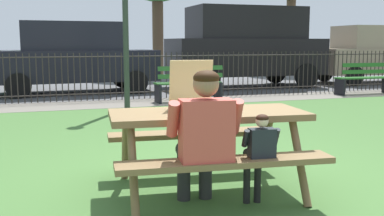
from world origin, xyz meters
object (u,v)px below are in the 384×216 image
object	(u,v)px
picnic_table_foreground	(208,130)
adult_at_table	(203,135)
park_bench_right	(365,79)
parked_car_right	(246,45)
parked_car_center	(74,56)
pizza_box_open	(194,99)
child_at_table	(259,151)
park_bench_center	(189,84)
parked_car_far_right	(377,54)

from	to	relation	value
picnic_table_foreground	adult_at_table	world-z (taller)	adult_at_table
adult_at_table	park_bench_right	distance (m)	9.78
adult_at_table	parked_car_right	world-z (taller)	parked_car_right
park_bench_right	parked_car_center	distance (m)	7.96
parked_car_center	parked_car_right	size ratio (longest dim) A/B	0.95
picnic_table_foreground	pizza_box_open	world-z (taller)	pizza_box_open
child_at_table	park_bench_center	distance (m)	7.06
adult_at_table	parked_car_far_right	size ratio (longest dim) A/B	0.26
adult_at_table	parked_car_far_right	distance (m)	13.65
parked_car_right	pizza_box_open	bearing A→B (deg)	-117.21
pizza_box_open	parked_car_center	size ratio (longest dim) A/B	0.11
adult_at_table	picnic_table_foreground	bearing A→B (deg)	66.19
child_at_table	parked_car_center	distance (m)	9.72
picnic_table_foreground	park_bench_center	bearing A→B (deg)	74.00
adult_at_table	parked_car_center	size ratio (longest dim) A/B	0.27
adult_at_table	parked_car_far_right	bearing A→B (deg)	44.70
pizza_box_open	child_at_table	size ratio (longest dim) A/B	0.62
park_bench_center	park_bench_right	world-z (taller)	same
child_at_table	parked_car_right	world-z (taller)	parked_car_right
picnic_table_foreground	pizza_box_open	size ratio (longest dim) A/B	3.79
park_bench_center	adult_at_table	bearing A→B (deg)	-106.58
picnic_table_foreground	parked_car_far_right	size ratio (longest dim) A/B	0.43
child_at_table	parked_car_far_right	size ratio (longest dim) A/B	0.18
park_bench_center	parked_car_right	xyz separation A→B (m)	(2.72, 2.78, 0.89)
picnic_table_foreground	parked_car_center	world-z (taller)	parked_car_center
parked_car_right	park_bench_right	bearing A→B (deg)	-50.78
park_bench_center	parked_car_right	world-z (taller)	parked_car_right
pizza_box_open	child_at_table	world-z (taller)	pizza_box_open
picnic_table_foreground	parked_car_right	distance (m)	10.20
child_at_table	park_bench_center	bearing A→B (deg)	77.23
child_at_table	parked_car_center	bearing A→B (deg)	95.22
adult_at_table	park_bench_center	xyz separation A→B (m)	(2.03, 6.81, -0.24)
child_at_table	parked_car_right	xyz separation A→B (m)	(4.28, 9.67, 0.80)
picnic_table_foreground	parked_car_far_right	distance (m)	13.16
picnic_table_foreground	park_bench_right	size ratio (longest dim) A/B	1.20
picnic_table_foreground	pizza_box_open	bearing A→B (deg)	141.34
pizza_box_open	adult_at_table	size ratio (longest dim) A/B	0.43
pizza_box_open	child_at_table	bearing A→B (deg)	-60.68
pizza_box_open	adult_at_table	world-z (taller)	pizza_box_open
adult_at_table	parked_car_right	size ratio (longest dim) A/B	0.25
picnic_table_foreground	parked_car_far_right	world-z (taller)	parked_car_far_right
parked_car_right	parked_car_far_right	world-z (taller)	parked_car_right
adult_at_table	parked_car_right	bearing A→B (deg)	63.69
park_bench_right	parked_car_center	world-z (taller)	parked_car_center
parked_car_right	park_bench_center	bearing A→B (deg)	-134.32
park_bench_right	parked_car_center	bearing A→B (deg)	159.48
picnic_table_foreground	adult_at_table	size ratio (longest dim) A/B	1.62
pizza_box_open	park_bench_center	world-z (taller)	pizza_box_open
park_bench_center	picnic_table_foreground	bearing A→B (deg)	-106.00
child_at_table	picnic_table_foreground	bearing A→B (deg)	114.45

